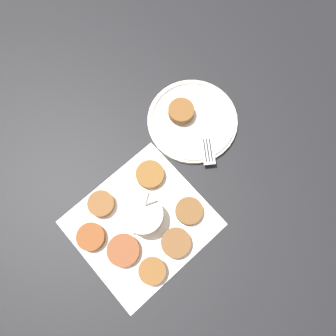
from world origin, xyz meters
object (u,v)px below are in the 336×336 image
Objects in this scene: fritter_on_plate at (181,111)px; fork at (206,136)px; sauce_bowl at (143,214)px; serving_plate at (192,120)px.

fork is (-0.01, 0.09, -0.01)m from fritter_on_plate.
serving_plate is at bearing -156.25° from sauce_bowl.
fritter_on_plate reaches higher than serving_plate.
fork is (0.01, 0.06, 0.01)m from serving_plate.
sauce_bowl reaches higher than fork.
sauce_bowl is 0.25m from fork.
sauce_bowl is at bearing 23.75° from serving_plate.
serving_plate is at bearing -95.84° from fork.
fritter_on_plate is at bearing -85.87° from fork.
fork reaches higher than serving_plate.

